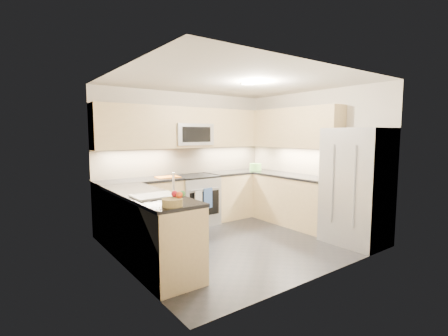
% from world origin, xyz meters
% --- Properties ---
extents(floor, '(3.60, 3.20, 0.00)m').
position_xyz_m(floor, '(0.00, 0.00, 0.00)').
color(floor, '#26262B').
rests_on(floor, ground).
extents(ceiling, '(3.60, 3.20, 0.02)m').
position_xyz_m(ceiling, '(0.00, 0.00, 2.50)').
color(ceiling, beige).
rests_on(ceiling, wall_back).
extents(wall_back, '(3.60, 0.02, 2.50)m').
position_xyz_m(wall_back, '(0.00, 1.60, 1.25)').
color(wall_back, beige).
rests_on(wall_back, floor).
extents(wall_front, '(3.60, 0.02, 2.50)m').
position_xyz_m(wall_front, '(0.00, -1.60, 1.25)').
color(wall_front, beige).
rests_on(wall_front, floor).
extents(wall_left, '(0.02, 3.20, 2.50)m').
position_xyz_m(wall_left, '(-1.80, 0.00, 1.25)').
color(wall_left, beige).
rests_on(wall_left, floor).
extents(wall_right, '(0.02, 3.20, 2.50)m').
position_xyz_m(wall_right, '(1.80, 0.00, 1.25)').
color(wall_right, beige).
rests_on(wall_right, floor).
extents(base_cab_back_left, '(1.42, 0.60, 0.90)m').
position_xyz_m(base_cab_back_left, '(-1.09, 1.30, 0.45)').
color(base_cab_back_left, '#DDBE85').
rests_on(base_cab_back_left, floor).
extents(base_cab_back_right, '(1.42, 0.60, 0.90)m').
position_xyz_m(base_cab_back_right, '(1.09, 1.30, 0.45)').
color(base_cab_back_right, '#DDBE85').
rests_on(base_cab_back_right, floor).
extents(base_cab_right, '(0.60, 1.70, 0.90)m').
position_xyz_m(base_cab_right, '(1.50, 0.15, 0.45)').
color(base_cab_right, '#DDBE85').
rests_on(base_cab_right, floor).
extents(base_cab_peninsula, '(0.60, 2.00, 0.90)m').
position_xyz_m(base_cab_peninsula, '(-1.50, 0.00, 0.45)').
color(base_cab_peninsula, '#DDBE85').
rests_on(base_cab_peninsula, floor).
extents(countertop_back_left, '(1.42, 0.63, 0.04)m').
position_xyz_m(countertop_back_left, '(-1.09, 1.30, 0.92)').
color(countertop_back_left, black).
rests_on(countertop_back_left, base_cab_back_left).
extents(countertop_back_right, '(1.42, 0.63, 0.04)m').
position_xyz_m(countertop_back_right, '(1.09, 1.30, 0.92)').
color(countertop_back_right, black).
rests_on(countertop_back_right, base_cab_back_right).
extents(countertop_right, '(0.63, 1.70, 0.04)m').
position_xyz_m(countertop_right, '(1.50, 0.15, 0.92)').
color(countertop_right, black).
rests_on(countertop_right, base_cab_right).
extents(countertop_peninsula, '(0.63, 2.00, 0.04)m').
position_xyz_m(countertop_peninsula, '(-1.50, 0.00, 0.92)').
color(countertop_peninsula, black).
rests_on(countertop_peninsula, base_cab_peninsula).
extents(upper_cab_back, '(3.60, 0.35, 0.75)m').
position_xyz_m(upper_cab_back, '(0.00, 1.43, 1.83)').
color(upper_cab_back, '#DDBE85').
rests_on(upper_cab_back, wall_back).
extents(upper_cab_right, '(0.35, 1.95, 0.75)m').
position_xyz_m(upper_cab_right, '(1.62, 0.28, 1.83)').
color(upper_cab_right, '#DDBE85').
rests_on(upper_cab_right, wall_right).
extents(backsplash_back, '(3.60, 0.01, 0.51)m').
position_xyz_m(backsplash_back, '(0.00, 1.60, 1.20)').
color(backsplash_back, tan).
rests_on(backsplash_back, wall_back).
extents(backsplash_right, '(0.01, 2.30, 0.51)m').
position_xyz_m(backsplash_right, '(1.80, 0.45, 1.20)').
color(backsplash_right, tan).
rests_on(backsplash_right, wall_right).
extents(gas_range, '(0.76, 0.65, 0.91)m').
position_xyz_m(gas_range, '(0.00, 1.28, 0.46)').
color(gas_range, '#A9ACB2').
rests_on(gas_range, floor).
extents(range_cooktop, '(0.76, 0.65, 0.03)m').
position_xyz_m(range_cooktop, '(0.00, 1.28, 0.92)').
color(range_cooktop, black).
rests_on(range_cooktop, gas_range).
extents(oven_door_glass, '(0.62, 0.02, 0.45)m').
position_xyz_m(oven_door_glass, '(0.00, 0.95, 0.45)').
color(oven_door_glass, black).
rests_on(oven_door_glass, gas_range).
extents(oven_handle, '(0.60, 0.02, 0.02)m').
position_xyz_m(oven_handle, '(0.00, 0.93, 0.72)').
color(oven_handle, '#B2B5BA').
rests_on(oven_handle, gas_range).
extents(microwave, '(0.76, 0.40, 0.40)m').
position_xyz_m(microwave, '(0.00, 1.40, 1.70)').
color(microwave, '#A0A1A7').
rests_on(microwave, upper_cab_back).
extents(microwave_door, '(0.60, 0.01, 0.28)m').
position_xyz_m(microwave_door, '(0.00, 1.20, 1.70)').
color(microwave_door, black).
rests_on(microwave_door, microwave).
extents(refrigerator, '(0.70, 0.90, 1.80)m').
position_xyz_m(refrigerator, '(1.45, -1.15, 0.90)').
color(refrigerator, '#ABACB3').
rests_on(refrigerator, floor).
extents(fridge_handle_left, '(0.02, 0.02, 1.20)m').
position_xyz_m(fridge_handle_left, '(1.08, -1.33, 0.95)').
color(fridge_handle_left, '#B2B5BA').
rests_on(fridge_handle_left, refrigerator).
extents(fridge_handle_right, '(0.02, 0.02, 1.20)m').
position_xyz_m(fridge_handle_right, '(1.08, -0.97, 0.95)').
color(fridge_handle_right, '#B2B5BA').
rests_on(fridge_handle_right, refrigerator).
extents(sink_basin, '(0.52, 0.38, 0.16)m').
position_xyz_m(sink_basin, '(-1.50, -0.25, 0.88)').
color(sink_basin, white).
rests_on(sink_basin, base_cab_peninsula).
extents(faucet, '(0.03, 0.03, 0.28)m').
position_xyz_m(faucet, '(-1.24, -0.25, 1.08)').
color(faucet, silver).
rests_on(faucet, countertop_peninsula).
extents(utensil_bowl, '(0.31, 0.31, 0.14)m').
position_xyz_m(utensil_bowl, '(1.45, 1.20, 1.01)').
color(utensil_bowl, '#66AD4A').
rests_on(utensil_bowl, countertop_back_right).
extents(cutting_board, '(0.43, 0.32, 0.01)m').
position_xyz_m(cutting_board, '(-0.56, 1.27, 0.95)').
color(cutting_board, '#C76212').
rests_on(cutting_board, countertop_back_left).
extents(fruit_basket, '(0.30, 0.30, 0.08)m').
position_xyz_m(fruit_basket, '(-1.58, -0.86, 0.98)').
color(fruit_basket, '#9E8549').
rests_on(fruit_basket, countertop_peninsula).
extents(fruit_apple, '(0.07, 0.07, 0.07)m').
position_xyz_m(fruit_apple, '(-1.51, -0.78, 1.05)').
color(fruit_apple, red).
rests_on(fruit_apple, fruit_basket).
extents(fruit_pear, '(0.07, 0.07, 0.07)m').
position_xyz_m(fruit_pear, '(-1.43, -0.83, 1.05)').
color(fruit_pear, green).
rests_on(fruit_pear, fruit_basket).
extents(dish_towel_check, '(0.17, 0.04, 0.31)m').
position_xyz_m(dish_towel_check, '(-0.15, 0.91, 0.55)').
color(dish_towel_check, silver).
rests_on(dish_towel_check, oven_handle).
extents(dish_towel_blue, '(0.20, 0.04, 0.37)m').
position_xyz_m(dish_towel_blue, '(0.05, 0.91, 0.55)').
color(dish_towel_blue, '#33508E').
rests_on(dish_towel_blue, oven_handle).
extents(fruit_orange, '(0.07, 0.07, 0.07)m').
position_xyz_m(fruit_orange, '(-1.49, -0.86, 1.05)').
color(fruit_orange, '#FF501C').
rests_on(fruit_orange, fruit_basket).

